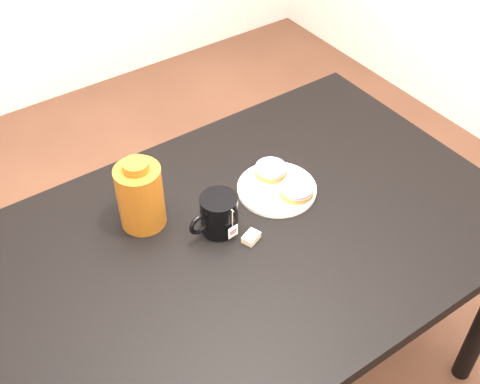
# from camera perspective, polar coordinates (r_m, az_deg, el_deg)

# --- Properties ---
(ground_plane) EXTENTS (4.00, 4.00, 0.00)m
(ground_plane) POSITION_cam_1_polar(r_m,az_deg,el_deg) (2.15, 0.44, -17.71)
(ground_plane) COLOR brown
(table) EXTENTS (1.40, 0.90, 0.75)m
(table) POSITION_cam_1_polar(r_m,az_deg,el_deg) (1.60, 0.57, -6.06)
(table) COLOR black
(table) RESTS_ON ground_plane
(plate) EXTENTS (0.22, 0.22, 0.02)m
(plate) POSITION_cam_1_polar(r_m,az_deg,el_deg) (1.65, 3.51, 0.36)
(plate) COLOR white
(plate) RESTS_ON table
(bagel_back) EXTENTS (0.12, 0.12, 0.03)m
(bagel_back) POSITION_cam_1_polar(r_m,az_deg,el_deg) (1.68, 2.94, 2.08)
(bagel_back) COLOR brown
(bagel_back) RESTS_ON plate
(bagel_front) EXTENTS (0.12, 0.12, 0.03)m
(bagel_front) POSITION_cam_1_polar(r_m,az_deg,el_deg) (1.63, 5.39, 0.16)
(bagel_front) COLOR brown
(bagel_front) RESTS_ON plate
(mug) EXTENTS (0.15, 0.11, 0.11)m
(mug) POSITION_cam_1_polar(r_m,az_deg,el_deg) (1.52, -2.07, -2.11)
(mug) COLOR black
(mug) RESTS_ON table
(teabag_pouch) EXTENTS (0.05, 0.05, 0.02)m
(teabag_pouch) POSITION_cam_1_polar(r_m,az_deg,el_deg) (1.52, 1.07, -4.33)
(teabag_pouch) COLOR #C6B793
(teabag_pouch) RESTS_ON table
(bagel_package) EXTENTS (0.13, 0.13, 0.20)m
(bagel_package) POSITION_cam_1_polar(r_m,az_deg,el_deg) (1.53, -9.42, -0.31)
(bagel_package) COLOR #6A340E
(bagel_package) RESTS_ON table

